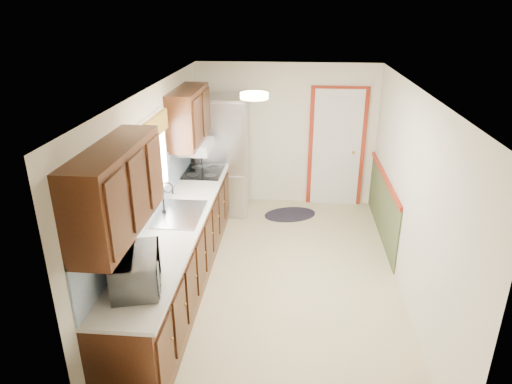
# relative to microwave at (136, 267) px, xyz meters

# --- Properties ---
(room_shell) EXTENTS (3.20, 5.20, 2.52)m
(room_shell) POSITION_rel_microwave_xyz_m (1.20, 1.71, 0.06)
(room_shell) COLOR #C4B98A
(room_shell) RESTS_ON ground
(kitchen_run) EXTENTS (0.63, 4.00, 2.20)m
(kitchen_run) POSITION_rel_microwave_xyz_m (-0.04, 1.42, -0.33)
(kitchen_run) COLOR #36190C
(kitchen_run) RESTS_ON ground
(back_wall_trim) EXTENTS (1.12, 2.30, 2.08)m
(back_wall_trim) POSITION_rel_microwave_xyz_m (2.19, 3.92, -0.25)
(back_wall_trim) COLOR maroon
(back_wall_trim) RESTS_ON ground
(ceiling_fixture) EXTENTS (0.30, 0.30, 0.06)m
(ceiling_fixture) POSITION_rel_microwave_xyz_m (0.90, 1.51, 1.22)
(ceiling_fixture) COLOR #FFD88C
(ceiling_fixture) RESTS_ON room_shell
(microwave) EXTENTS (0.48, 0.66, 0.40)m
(microwave) POSITION_rel_microwave_xyz_m (0.00, 0.00, 0.00)
(microwave) COLOR white
(microwave) RESTS_ON kitchen_run
(refrigerator) EXTENTS (0.83, 0.82, 1.93)m
(refrigerator) POSITION_rel_microwave_xyz_m (0.18, 3.76, -0.18)
(refrigerator) COLOR #B7B7BC
(refrigerator) RESTS_ON ground
(rug) EXTENTS (1.00, 0.82, 0.01)m
(rug) POSITION_rel_microwave_xyz_m (1.31, 3.61, -1.14)
(rug) COLOR black
(rug) RESTS_ON ground
(cooktop) EXTENTS (0.55, 0.66, 0.02)m
(cooktop) POSITION_rel_microwave_xyz_m (0.01, 2.97, -0.19)
(cooktop) COLOR black
(cooktop) RESTS_ON kitchen_run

